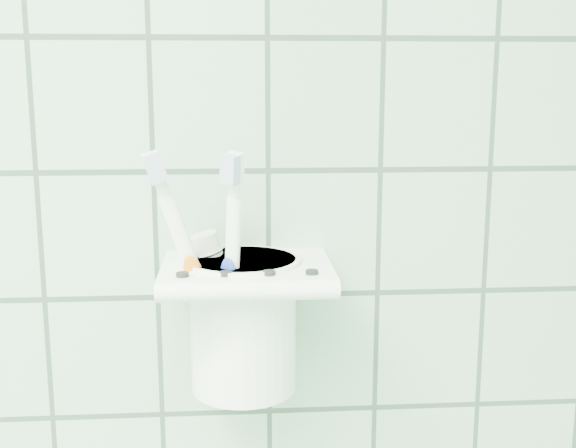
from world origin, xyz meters
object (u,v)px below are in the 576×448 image
at_px(toothbrush_blue, 262,266).
at_px(toothbrush_pink, 233,264).
at_px(toothpaste_tube, 243,288).
at_px(cup, 243,319).
at_px(holder_bracket, 247,274).
at_px(toothbrush_orange, 227,268).

bearing_deg(toothbrush_blue, toothbrush_pink, -136.09).
bearing_deg(toothpaste_tube, cup, -84.30).
xyz_separation_m(holder_bracket, toothbrush_orange, (-0.02, -0.01, 0.01)).
bearing_deg(toothbrush_orange, holder_bracket, 64.10).
xyz_separation_m(cup, toothpaste_tube, (0.00, 0.02, 0.02)).
distance_m(toothbrush_blue, toothbrush_orange, 0.04).
xyz_separation_m(toothbrush_pink, toothpaste_tube, (0.01, 0.03, -0.03)).
xyz_separation_m(toothbrush_blue, toothbrush_orange, (-0.03, -0.03, 0.01)).
bearing_deg(holder_bracket, toothbrush_blue, 54.59).
distance_m(cup, toothbrush_orange, 0.05).
xyz_separation_m(holder_bracket, cup, (-0.00, 0.00, -0.04)).
height_order(cup, toothbrush_pink, toothbrush_pink).
bearing_deg(toothbrush_pink, toothbrush_blue, 39.15).
distance_m(holder_bracket, toothbrush_blue, 0.02).
relative_size(toothbrush_pink, toothbrush_orange, 1.02).
relative_size(toothbrush_blue, toothpaste_tube, 1.36).
bearing_deg(cup, toothpaste_tube, 88.52).
xyz_separation_m(cup, toothbrush_blue, (0.02, 0.01, 0.04)).
height_order(cup, toothpaste_tube, toothpaste_tube).
bearing_deg(cup, toothbrush_pink, -120.88).
height_order(holder_bracket, toothpaste_tube, toothpaste_tube).
distance_m(toothbrush_blue, toothpaste_tube, 0.03).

